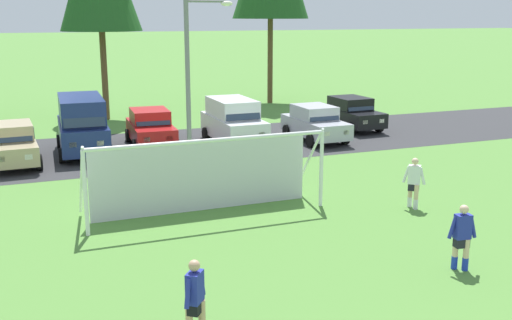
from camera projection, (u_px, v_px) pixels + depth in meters
The scene contains 13 objects.
ground_plane at pixel (202, 191), 21.34m from camera, with size 400.00×400.00×0.00m, color #518438.
parking_lot_strip at pixel (156, 148), 28.19m from camera, with size 52.00×8.40×0.01m, color #333335.
soccer_goal at pixel (204, 172), 18.84m from camera, with size 7.44×1.98×2.57m.
player_striker_near at pixel (195, 301), 11.40m from camera, with size 0.58×0.58×1.64m.
player_midfield_center at pixel (462, 237), 14.64m from camera, with size 0.73×0.32×1.64m.
player_defender_far at pixel (414, 183), 19.35m from camera, with size 0.57×0.59×1.64m.
parked_car_slot_far_left at pixel (12, 144), 24.86m from camera, with size 2.18×4.27×1.72m.
parked_car_slot_left at pixel (82, 124), 26.86m from camera, with size 2.34×4.88×2.52m.
parked_car_slot_center_left at pixel (151, 128), 28.49m from camera, with size 2.21×4.29×1.72m.
parked_car_slot_center at pixel (233, 121), 28.83m from camera, with size 2.14×4.60×2.16m.
parked_car_slot_center_right at pixel (315, 123), 29.72m from camera, with size 2.09×4.23×1.72m.
parked_car_slot_right at pixel (351, 113), 32.71m from camera, with size 2.16×4.26×1.72m.
street_lamp at pixel (193, 84), 23.40m from camera, with size 2.00×0.32×6.62m.
Camera 1 is at (-5.74, -4.77, 6.04)m, focal length 42.84 mm.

